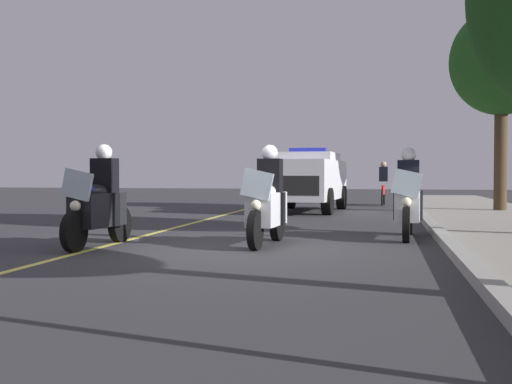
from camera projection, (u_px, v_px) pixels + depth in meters
ground_plane at (246, 249)px, 10.17m from camera, size 80.00×80.00×0.00m
curb_strip at (454, 249)px, 9.54m from camera, size 48.00×0.24×0.15m
lane_stripe_center at (107, 245)px, 10.64m from camera, size 48.00×0.12×0.01m
police_motorcycle_lead_left at (99, 205)px, 10.45m from camera, size 2.14×0.61×1.72m
police_motorcycle_lead_right at (267, 204)px, 10.71m from camera, size 2.14×0.61×1.72m
police_motorcycle_trailing at (408, 201)px, 11.80m from camera, size 2.14×0.61×1.72m
police_suv at (307, 178)px, 20.26m from camera, size 5.02×2.35×2.05m
cyclist_background at (383, 183)px, 24.05m from camera, size 1.76×0.34×1.69m
tree_far_back at (502, 62)px, 19.23m from camera, size 3.12×3.12×6.23m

